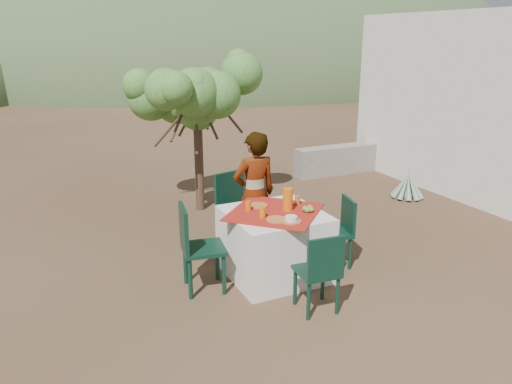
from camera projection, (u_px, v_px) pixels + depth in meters
ground at (271, 275)px, 5.68m from camera, size 160.00×160.00×0.00m
table at (274, 244)px, 5.60m from camera, size 1.30×1.30×0.76m
chair_far at (235, 205)px, 6.42m from camera, size 0.53×0.53×0.95m
chair_near at (320, 270)px, 4.79m from camera, size 0.42×0.42×0.83m
chair_left at (196, 244)px, 5.21m from camera, size 0.50×0.50×0.95m
chair_right at (340, 229)px, 5.83m from camera, size 0.45×0.45×0.82m
person at (255, 194)px, 6.06m from camera, size 0.57×0.39×1.54m
shrub_tree at (200, 102)px, 7.44m from camera, size 1.79×1.76×2.11m
agave at (408, 187)px, 8.35m from camera, size 0.54×0.55×0.58m
guesthouse at (501, 100)px, 9.06m from camera, size 3.20×4.20×3.00m
stone_wall at (354, 158)px, 10.00m from camera, size 2.60×0.35×0.55m
hill_near_right at (205, 69)px, 41.64m from camera, size 48.00×48.00×20.00m
hill_far_right at (308, 60)px, 56.78m from camera, size 36.00×36.00×14.00m
plate_far at (258, 205)px, 5.66m from camera, size 0.23×0.23×0.01m
plate_near at (277, 220)px, 5.22m from camera, size 0.23×0.23×0.01m
glass_far at (248, 206)px, 5.50m from camera, size 0.07×0.07×0.11m
glass_near at (262, 212)px, 5.29m from camera, size 0.07×0.07×0.11m
juice_pitcher at (288, 199)px, 5.49m from camera, size 0.11×0.11×0.25m
bowl_plate at (291, 221)px, 5.18m from camera, size 0.22×0.22×0.01m
white_bowl at (291, 218)px, 5.18m from camera, size 0.13×0.13×0.05m
jar_left at (298, 200)px, 5.71m from camera, size 0.06×0.06×0.10m
jar_right at (287, 198)px, 5.79m from camera, size 0.06×0.06×0.10m
napkin_holder at (286, 203)px, 5.63m from camera, size 0.07×0.04×0.09m
fruit_cluster at (308, 209)px, 5.47m from camera, size 0.13×0.12×0.07m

